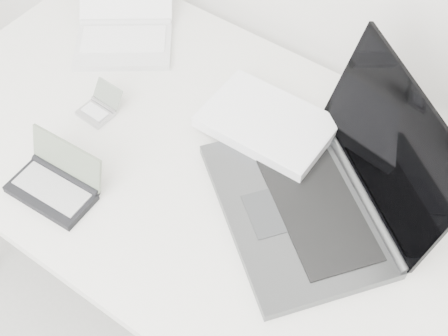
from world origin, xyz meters
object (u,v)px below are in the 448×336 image
Objects in this scene: desk at (246,192)px; netbook_open_white at (124,31)px; laptop_large at (307,170)px; palmtop_charcoal at (56,184)px.

netbook_open_white is (-0.52, 0.19, 0.07)m from desk.
desk is 0.16m from laptop_large.
palmtop_charcoal is at bearing -140.43° from desk.
netbook_open_white is at bearing 111.54° from palmtop_charcoal.
netbook_open_white is 2.02× the size of palmtop_charcoal.
netbook_open_white is 0.49m from palmtop_charcoal.
palmtop_charcoal reaches higher than netbook_open_white.
palmtop_charcoal is (0.21, -0.45, -0.00)m from netbook_open_white.
laptop_large reaches higher than palmtop_charcoal.
desk is 2.63× the size of laptop_large.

